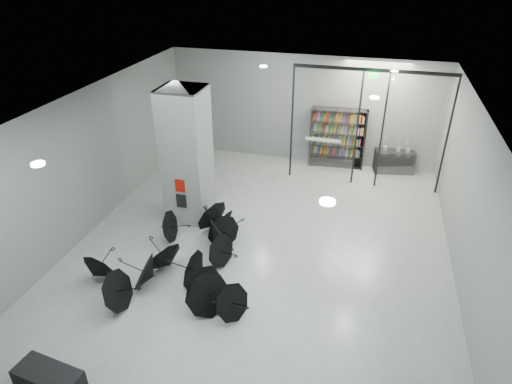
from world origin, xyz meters
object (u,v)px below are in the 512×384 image
(column, at_px, (187,156))
(umbrella_cluster, at_px, (191,261))
(bench, at_px, (49,379))
(bookshelf, at_px, (337,138))
(shop_counter, at_px, (394,161))

(column, height_order, umbrella_cluster, column)
(bench, relative_size, umbrella_cluster, 0.28)
(bookshelf, height_order, shop_counter, bookshelf)
(umbrella_cluster, bearing_deg, bookshelf, 68.49)
(bench, bearing_deg, column, 95.23)
(bench, bearing_deg, bookshelf, 76.92)
(column, relative_size, shop_counter, 2.89)
(shop_counter, bearing_deg, umbrella_cluster, -135.27)
(column, bearing_deg, shop_counter, 38.41)
(bookshelf, bearing_deg, bench, -114.82)
(umbrella_cluster, bearing_deg, shop_counter, 55.60)
(shop_counter, bearing_deg, column, -152.46)
(shop_counter, distance_m, umbrella_cluster, 8.81)
(bench, distance_m, umbrella_cluster, 4.07)
(umbrella_cluster, bearing_deg, column, 112.36)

